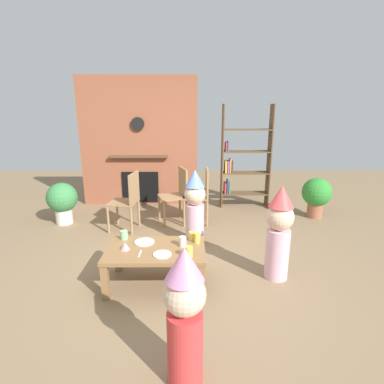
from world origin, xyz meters
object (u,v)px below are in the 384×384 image
at_px(coffee_table, 156,254).
at_px(child_by_the_chairs, 195,205).
at_px(dining_chair_right, 201,192).
at_px(paper_cup_far_right, 189,252).
at_px(paper_cup_center, 124,235).
at_px(potted_plant_short, 62,200).
at_px(dining_chair_middle, 178,192).
at_px(paper_cup_far_left, 197,238).
at_px(paper_cup_near_right, 192,236).
at_px(dining_chair_left, 129,198).
at_px(birthday_cake_slice, 125,246).
at_px(paper_cup_near_left, 183,241).
at_px(potted_plant_tall, 317,194).
at_px(bookshelf, 242,162).
at_px(paper_plate_rear, 144,242).
at_px(child_with_cone_hat, 185,314).
at_px(child_in_pink, 279,230).
at_px(paper_plate_front, 162,254).

distance_m(coffee_table, child_by_the_chairs, 1.12).
bearing_deg(dining_chair_right, paper_cup_far_right, 84.37).
distance_m(paper_cup_center, potted_plant_short, 2.03).
bearing_deg(dining_chair_middle, paper_cup_far_left, 80.66).
xyz_separation_m(coffee_table, paper_cup_near_right, (0.38, 0.21, 0.11)).
height_order(paper_cup_near_right, dining_chair_left, dining_chair_left).
bearing_deg(dining_chair_middle, birthday_cake_slice, 57.34).
bearing_deg(potted_plant_short, birthday_cake_slice, -52.60).
xyz_separation_m(paper_cup_near_left, potted_plant_tall, (2.24, 1.98, -0.05)).
bearing_deg(paper_cup_far_left, dining_chair_left, 126.12).
relative_size(bookshelf, child_by_the_chairs, 1.83).
height_order(paper_cup_near_left, potted_plant_short, potted_plant_short).
xyz_separation_m(bookshelf, paper_cup_center, (-1.71, -2.45, -0.41)).
bearing_deg(dining_chair_left, paper_plate_rear, 116.19).
height_order(paper_plate_rear, potted_plant_short, potted_plant_short).
bearing_deg(child_with_cone_hat, child_in_pink, -51.73).
bearing_deg(paper_plate_front, coffee_table, 118.89).
distance_m(paper_plate_rear, birthday_cake_slice, 0.24).
bearing_deg(birthday_cake_slice, paper_cup_near_right, 18.75).
relative_size(child_in_pink, potted_plant_short, 1.55).
distance_m(paper_cup_near_left, child_with_cone_hat, 1.26).
height_order(birthday_cake_slice, child_in_pink, child_in_pink).
relative_size(paper_plate_rear, child_with_cone_hat, 0.21).
relative_size(paper_cup_far_left, birthday_cake_slice, 1.10).
height_order(paper_cup_near_right, paper_cup_center, paper_cup_center).
xyz_separation_m(coffee_table, potted_plant_short, (-1.69, 1.78, 0.06)).
height_order(coffee_table, child_in_pink, child_in_pink).
distance_m(paper_cup_near_right, paper_cup_far_right, 0.40).
relative_size(bookshelf, child_with_cone_hat, 1.91).
height_order(paper_cup_near_right, paper_plate_front, paper_cup_near_right).
bearing_deg(coffee_table, dining_chair_right, 73.24).
bearing_deg(paper_plate_front, dining_chair_left, 111.38).
relative_size(bookshelf, paper_plate_rear, 8.95).
xyz_separation_m(paper_cup_far_right, child_by_the_chairs, (0.08, 1.20, 0.09)).
bearing_deg(dining_chair_right, potted_plant_tall, -173.30).
bearing_deg(birthday_cake_slice, paper_plate_front, -17.57).
bearing_deg(bookshelf, paper_cup_center, -124.91).
bearing_deg(bookshelf, paper_plate_front, -113.90).
bearing_deg(paper_cup_near_left, dining_chair_left, 120.21).
bearing_deg(dining_chair_right, bookshelf, -131.76).
bearing_deg(coffee_table, dining_chair_middle, 84.92).
distance_m(paper_cup_near_right, paper_plate_rear, 0.52).
xyz_separation_m(paper_cup_near_right, paper_plate_rear, (-0.51, -0.07, -0.04)).
height_order(paper_plate_rear, dining_chair_middle, dining_chair_middle).
height_order(coffee_table, child_with_cone_hat, child_with_cone_hat).
xyz_separation_m(paper_plate_rear, child_in_pink, (1.44, -0.03, 0.14)).
height_order(child_in_pink, potted_plant_tall, child_in_pink).
bearing_deg(dining_chair_right, coffee_table, 73.31).
bearing_deg(child_in_pink, dining_chair_right, -70.60).
relative_size(paper_cup_far_left, paper_cup_far_right, 1.00).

